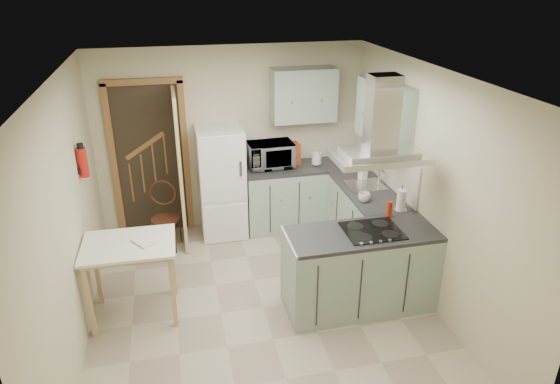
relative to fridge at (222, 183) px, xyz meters
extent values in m
plane|color=tan|center=(0.20, -1.80, -0.75)|extent=(4.20, 4.20, 0.00)
plane|color=silver|center=(0.20, -1.80, 1.75)|extent=(4.20, 4.20, 0.00)
plane|color=#C1BA95|center=(0.20, 0.30, 0.50)|extent=(3.60, 0.00, 3.60)
plane|color=#C1BA95|center=(-1.60, -1.80, 0.50)|extent=(0.00, 4.20, 4.20)
plane|color=#C1BA95|center=(2.00, -1.80, 0.50)|extent=(0.00, 4.20, 4.20)
cube|color=brown|center=(-0.90, 0.27, 0.30)|extent=(1.10, 0.12, 2.10)
cube|color=white|center=(0.00, 0.00, 0.00)|extent=(0.60, 0.60, 1.50)
cube|color=#9EB2A0|center=(0.86, 0.00, -0.30)|extent=(1.08, 0.60, 0.90)
cube|color=#9EB2A0|center=(1.70, -0.68, -0.30)|extent=(0.60, 1.95, 0.90)
cube|color=beige|center=(1.16, 0.29, 0.40)|extent=(1.68, 0.02, 0.50)
cube|color=#9EB2A0|center=(1.15, 0.12, 1.10)|extent=(0.85, 0.35, 0.70)
cube|color=#9EB2A0|center=(1.82, -0.95, 1.10)|extent=(0.35, 0.90, 0.70)
cube|color=#9EB2A0|center=(1.22, -1.98, -0.30)|extent=(1.55, 0.65, 0.90)
cube|color=black|center=(1.32, -1.98, 0.16)|extent=(0.58, 0.50, 0.01)
cube|color=silver|center=(1.32, -1.98, 0.97)|extent=(0.90, 0.55, 0.10)
cube|color=silver|center=(1.70, -0.85, 0.16)|extent=(0.45, 0.40, 0.01)
cylinder|color=#B2140F|center=(-1.54, -0.90, 0.75)|extent=(0.10, 0.10, 0.32)
cube|color=tan|center=(-1.12, -1.60, -0.32)|extent=(0.93, 0.71, 0.86)
cube|color=#4F321A|center=(-0.78, -0.25, -0.34)|extent=(0.45, 0.45, 0.82)
imported|color=black|center=(0.69, 0.06, 0.32)|extent=(0.62, 0.44, 0.34)
cylinder|color=silver|center=(1.31, -0.03, 0.25)|extent=(0.16, 0.16, 0.20)
cube|color=#C34416|center=(1.06, 0.13, 0.29)|extent=(0.09, 0.20, 0.29)
imported|color=#B8BAC5|center=(1.74, -0.65, 0.25)|extent=(0.11, 0.11, 0.20)
cylinder|color=white|center=(1.82, -1.59, 0.28)|extent=(0.10, 0.10, 0.26)
imported|color=silver|center=(1.51, -1.29, 0.20)|extent=(0.14, 0.14, 0.11)
cylinder|color=#B4270F|center=(1.63, -1.70, 0.24)|extent=(0.08, 0.08, 0.17)
imported|color=maroon|center=(-1.04, -1.66, 0.16)|extent=(0.28, 0.30, 0.11)
camera|label=1|loc=(-0.61, -6.17, 2.61)|focal=32.00mm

